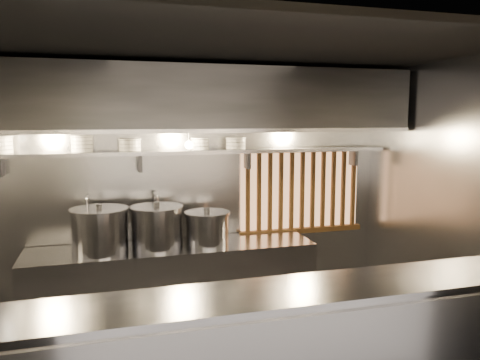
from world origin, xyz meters
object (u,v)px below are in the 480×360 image
pendant_bulb (189,145)px  stock_pot_right (207,228)px  stock_pot_left (100,230)px  stock_pot_mid (157,227)px

pendant_bulb → stock_pot_right: (0.16, -0.11, -0.88)m
pendant_bulb → stock_pot_right: 0.90m
pendant_bulb → stock_pot_right: pendant_bulb is taller
stock_pot_left → stock_pot_mid: size_ratio=0.91×
stock_pot_mid → stock_pot_left: bearing=-178.1°
stock_pot_right → stock_pot_left: bearing=179.7°
stock_pot_mid → stock_pot_right: stock_pot_mid is taller
pendant_bulb → stock_pot_mid: (-0.36, -0.09, -0.84)m
pendant_bulb → stock_pot_left: size_ratio=0.28×
stock_pot_left → stock_pot_right: stock_pot_left is taller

